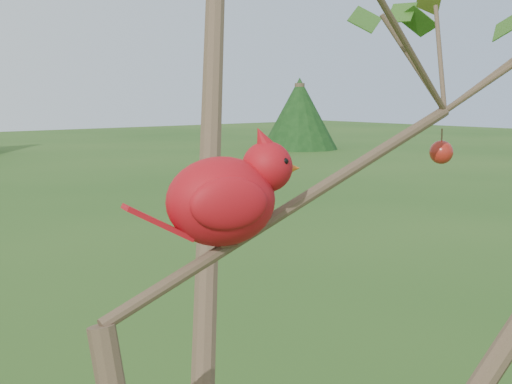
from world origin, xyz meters
TOP-DOWN VIEW (x-y plane):
  - crabapple_tree at (0.03, -0.02)m, footprint 2.35×2.05m
  - cardinal at (0.13, 0.08)m, footprint 0.24×0.15m

SIDE VIEW (x-z plane):
  - cardinal at x=0.13m, z-range 2.01..2.18m
  - crabapple_tree at x=0.03m, z-range 0.65..3.60m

